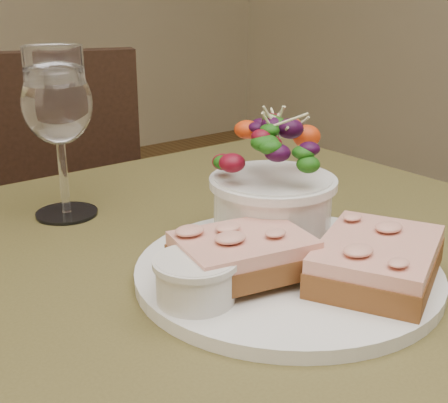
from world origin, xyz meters
TOP-DOWN VIEW (x-y plane):
  - cafe_table at (0.00, 0.00)m, footprint 0.80×0.80m
  - chair_far at (0.05, 0.75)m, footprint 0.53×0.53m
  - dinner_plate at (0.04, -0.02)m, footprint 0.27×0.27m
  - sandwich_front at (0.08, -0.09)m, footprint 0.16×0.14m
  - sandwich_back at (-0.01, -0.02)m, footprint 0.12×0.10m
  - ramekin at (-0.06, -0.03)m, footprint 0.06×0.06m
  - salad_bowl at (0.08, 0.04)m, footprint 0.12×0.12m
  - garnish at (-0.01, 0.05)m, footprint 0.05×0.04m
  - wine_glass at (-0.05, 0.25)m, footprint 0.08×0.08m

SIDE VIEW (x-z plane):
  - chair_far at x=0.05m, z-range -0.16..0.74m
  - cafe_table at x=0.00m, z-range 0.27..1.02m
  - dinner_plate at x=0.04m, z-range 0.75..0.76m
  - garnish at x=-0.01m, z-range 0.76..0.78m
  - sandwich_front at x=0.08m, z-range 0.76..0.80m
  - ramekin at x=-0.06m, z-range 0.76..0.80m
  - sandwich_back at x=-0.01m, z-range 0.77..0.80m
  - salad_bowl at x=0.08m, z-range 0.76..0.88m
  - wine_glass at x=-0.05m, z-range 0.79..0.96m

